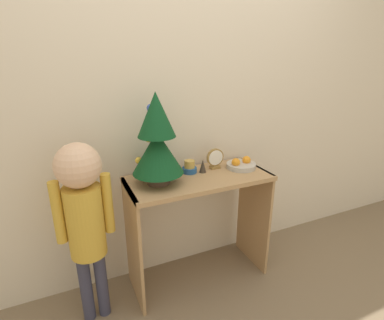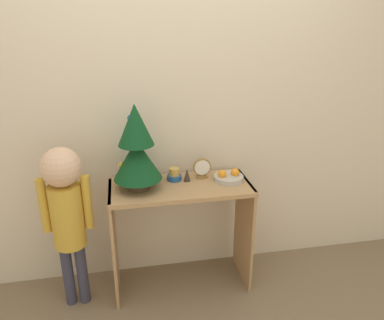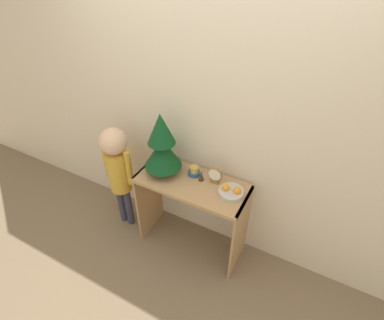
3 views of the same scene
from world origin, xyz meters
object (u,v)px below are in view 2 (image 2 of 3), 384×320
at_px(fruit_bowl, 229,177).
at_px(child_figure, 66,205).
at_px(mini_tree, 136,148).
at_px(figurine, 187,175).
at_px(desk_clock, 202,169).
at_px(singing_bowl, 174,175).

xyz_separation_m(fruit_bowl, child_figure, (-1.09, -0.09, -0.07)).
bearing_deg(mini_tree, figurine, 9.00).
distance_m(fruit_bowl, child_figure, 1.09).
relative_size(fruit_bowl, desk_clock, 1.41).
relative_size(singing_bowl, desk_clock, 0.69).
bearing_deg(fruit_bowl, singing_bowl, 168.75).
xyz_separation_m(singing_bowl, desk_clock, (0.20, -0.01, 0.04)).
bearing_deg(child_figure, mini_tree, 8.76).
height_order(singing_bowl, desk_clock, desk_clock).
relative_size(desk_clock, figurine, 1.59).
xyz_separation_m(mini_tree, desk_clock, (0.45, 0.08, -0.21)).
relative_size(figurine, child_figure, 0.08).
distance_m(desk_clock, figurine, 0.12).
xyz_separation_m(fruit_bowl, desk_clock, (-0.18, 0.07, 0.05)).
distance_m(fruit_bowl, figurine, 0.29).
height_order(fruit_bowl, desk_clock, desk_clock).
relative_size(fruit_bowl, singing_bowl, 2.05).
height_order(mini_tree, singing_bowl, mini_tree).
height_order(desk_clock, child_figure, child_figure).
bearing_deg(desk_clock, fruit_bowl, -21.19).
distance_m(fruit_bowl, singing_bowl, 0.38).
bearing_deg(figurine, desk_clock, 14.43).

